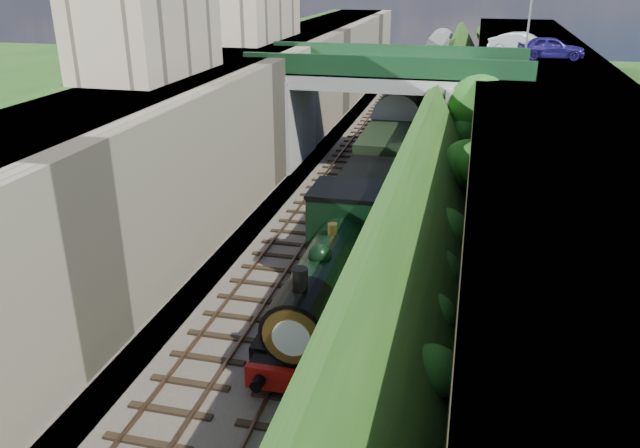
# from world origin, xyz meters

# --- Properties ---
(ground) EXTENTS (160.00, 160.00, 0.00)m
(ground) POSITION_xyz_m (0.00, 0.00, 0.00)
(ground) COLOR #1E4714
(ground) RESTS_ON ground
(trackbed) EXTENTS (10.00, 90.00, 0.20)m
(trackbed) POSITION_xyz_m (0.00, 20.00, 0.10)
(trackbed) COLOR #473F38
(trackbed) RESTS_ON ground
(retaining_wall) EXTENTS (1.00, 90.00, 7.00)m
(retaining_wall) POSITION_xyz_m (-5.50, 20.00, 3.50)
(retaining_wall) COLOR #756B56
(retaining_wall) RESTS_ON ground
(street_plateau_left) EXTENTS (6.00, 90.00, 7.00)m
(street_plateau_left) POSITION_xyz_m (-9.00, 20.00, 3.50)
(street_plateau_left) COLOR #262628
(street_plateau_left) RESTS_ON ground
(street_plateau_right) EXTENTS (8.00, 90.00, 6.25)m
(street_plateau_right) POSITION_xyz_m (9.50, 20.00, 3.12)
(street_plateau_right) COLOR #262628
(street_plateau_right) RESTS_ON ground
(embankment_slope) EXTENTS (4.82, 90.00, 6.53)m
(embankment_slope) POSITION_xyz_m (5.01, 20.68, 2.79)
(embankment_slope) COLOR #1E4714
(embankment_slope) RESTS_ON ground
(track_left) EXTENTS (2.50, 90.00, 0.20)m
(track_left) POSITION_xyz_m (-2.00, 20.00, 0.25)
(track_left) COLOR black
(track_left) RESTS_ON trackbed
(track_right) EXTENTS (2.50, 90.00, 0.20)m
(track_right) POSITION_xyz_m (1.20, 20.00, 0.25)
(track_right) COLOR black
(track_right) RESTS_ON trackbed
(road_bridge) EXTENTS (16.00, 6.40, 7.25)m
(road_bridge) POSITION_xyz_m (0.94, 24.00, 4.08)
(road_bridge) COLOR gray
(road_bridge) RESTS_ON ground
(building_near) EXTENTS (4.00, 8.00, 4.00)m
(building_near) POSITION_xyz_m (-9.50, 14.00, 9.00)
(building_near) COLOR gray
(building_near) RESTS_ON street_plateau_left
(tree) EXTENTS (3.60, 3.80, 6.60)m
(tree) POSITION_xyz_m (5.91, 21.69, 4.65)
(tree) COLOR black
(tree) RESTS_ON ground
(lamppost) EXTENTS (0.87, 0.15, 6.00)m
(lamppost) POSITION_xyz_m (8.43, 29.29, 9.57)
(lamppost) COLOR gray
(lamppost) RESTS_ON street_plateau_right
(car_blue) EXTENTS (4.27, 1.99, 1.41)m
(car_blue) POSITION_xyz_m (9.96, 30.11, 6.96)
(car_blue) COLOR navy
(car_blue) RESTS_ON street_plateau_right
(car_silver) EXTENTS (4.57, 2.77, 1.42)m
(car_silver) POSITION_xyz_m (8.31, 31.96, 6.96)
(car_silver) COLOR silver
(car_silver) RESTS_ON street_plateau_right
(locomotive) EXTENTS (3.10, 10.22, 3.83)m
(locomotive) POSITION_xyz_m (1.20, 5.52, 1.89)
(locomotive) COLOR black
(locomotive) RESTS_ON trackbed
(tender) EXTENTS (2.70, 6.00, 3.05)m
(tender) POSITION_xyz_m (1.20, 12.88, 1.62)
(tender) COLOR black
(tender) RESTS_ON trackbed
(coach_front) EXTENTS (2.90, 18.00, 3.70)m
(coach_front) POSITION_xyz_m (1.20, 25.48, 2.05)
(coach_front) COLOR black
(coach_front) RESTS_ON trackbed
(coach_middle) EXTENTS (2.90, 18.00, 3.70)m
(coach_middle) POSITION_xyz_m (1.20, 44.28, 2.05)
(coach_middle) COLOR black
(coach_middle) RESTS_ON trackbed
(coach_rear) EXTENTS (2.90, 18.00, 3.70)m
(coach_rear) POSITION_xyz_m (1.20, 63.08, 2.05)
(coach_rear) COLOR black
(coach_rear) RESTS_ON trackbed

